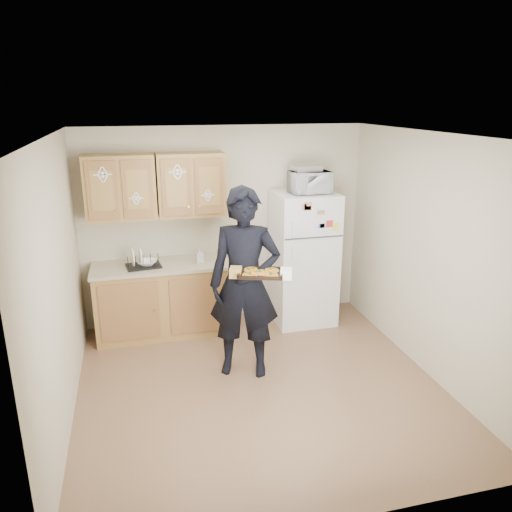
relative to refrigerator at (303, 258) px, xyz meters
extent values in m
plane|color=brown|center=(-0.95, -1.43, -0.85)|extent=(3.60, 3.60, 0.00)
plane|color=silver|center=(-0.95, -1.43, 1.65)|extent=(3.60, 3.60, 0.00)
cube|color=beige|center=(-0.95, 0.37, 0.40)|extent=(3.60, 0.04, 2.50)
cube|color=beige|center=(-0.95, -3.23, 0.40)|extent=(3.60, 0.04, 2.50)
cube|color=beige|center=(-2.75, -1.43, 0.40)|extent=(0.04, 3.60, 2.50)
cube|color=beige|center=(0.85, -1.43, 0.40)|extent=(0.04, 3.60, 2.50)
cube|color=white|center=(0.00, 0.00, 0.00)|extent=(0.75, 0.70, 1.70)
cube|color=olive|center=(-1.80, 0.05, -0.42)|extent=(1.60, 0.60, 0.86)
cube|color=#B5A98B|center=(-1.80, 0.05, 0.03)|extent=(1.64, 0.64, 0.04)
cube|color=olive|center=(-2.20, 0.18, 0.98)|extent=(0.80, 0.33, 0.75)
cube|color=olive|center=(-1.38, 0.18, 0.98)|extent=(0.80, 0.33, 0.75)
cube|color=gold|center=(0.52, 0.24, -0.69)|extent=(0.20, 0.07, 0.32)
imported|color=black|center=(-1.02, -1.10, 0.15)|extent=(0.84, 0.69, 2.00)
cube|color=black|center=(-0.93, -1.38, 0.35)|extent=(0.50, 0.43, 0.04)
cylinder|color=orange|center=(-1.04, -1.42, 0.36)|extent=(0.14, 0.14, 0.02)
cylinder|color=orange|center=(-0.85, -1.48, 0.36)|extent=(0.14, 0.14, 0.02)
cylinder|color=orange|center=(-1.00, -1.28, 0.36)|extent=(0.14, 0.14, 0.02)
cylinder|color=orange|center=(-0.81, -1.35, 0.36)|extent=(0.14, 0.14, 0.02)
cylinder|color=orange|center=(-0.93, -1.38, 0.36)|extent=(0.14, 0.14, 0.02)
imported|color=white|center=(0.04, -0.05, 0.98)|extent=(0.50, 0.35, 0.27)
cube|color=silver|center=(0.00, -0.02, 1.15)|extent=(0.34, 0.25, 0.07)
cube|color=black|center=(-2.00, 0.01, 0.13)|extent=(0.43, 0.35, 0.16)
imported|color=white|center=(-1.95, 0.01, 0.10)|extent=(0.27, 0.27, 0.06)
imported|color=white|center=(-1.33, 0.00, 0.14)|extent=(0.09, 0.09, 0.18)
camera|label=1|loc=(-2.07, -5.75, 1.96)|focal=35.00mm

